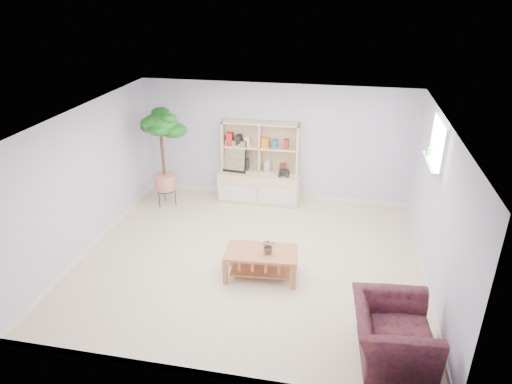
% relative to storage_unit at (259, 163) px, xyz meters
% --- Properties ---
extents(floor, '(5.50, 5.00, 0.01)m').
position_rel_storage_unit_xyz_m(floor, '(0.28, -2.24, -0.83)').
color(floor, beige).
rests_on(floor, ground).
extents(ceiling, '(5.50, 5.00, 0.01)m').
position_rel_storage_unit_xyz_m(ceiling, '(0.28, -2.24, 1.57)').
color(ceiling, white).
rests_on(ceiling, walls).
extents(walls, '(5.51, 5.01, 2.40)m').
position_rel_storage_unit_xyz_m(walls, '(0.28, -2.24, 0.37)').
color(walls, silver).
rests_on(walls, floor).
extents(baseboard, '(5.50, 5.00, 0.10)m').
position_rel_storage_unit_xyz_m(baseboard, '(0.28, -2.24, -0.78)').
color(baseboard, white).
rests_on(baseboard, floor).
extents(window, '(0.10, 0.98, 0.68)m').
position_rel_storage_unit_xyz_m(window, '(3.01, -1.64, 1.17)').
color(window, white).
rests_on(window, walls).
extents(window_sill, '(0.14, 1.00, 0.04)m').
position_rel_storage_unit_xyz_m(window_sill, '(2.95, -1.64, 0.85)').
color(window_sill, white).
rests_on(window_sill, walls).
extents(storage_unit, '(1.66, 0.56, 1.66)m').
position_rel_storage_unit_xyz_m(storage_unit, '(0.00, 0.00, 0.00)').
color(storage_unit, '#D3B977').
rests_on(storage_unit, floor).
extents(poster, '(0.50, 0.16, 0.67)m').
position_rel_storage_unit_xyz_m(poster, '(-0.51, -0.02, 0.13)').
color(poster, gold).
rests_on(poster, storage_unit).
extents(toy_truck, '(0.29, 0.20, 0.15)m').
position_rel_storage_unit_xyz_m(toy_truck, '(0.51, -0.07, -0.13)').
color(toy_truck, black).
rests_on(toy_truck, storage_unit).
extents(coffee_table, '(1.13, 0.67, 0.45)m').
position_rel_storage_unit_xyz_m(coffee_table, '(0.54, -2.65, -0.61)').
color(coffee_table, '#9B5F3D').
rests_on(coffee_table, floor).
extents(table_plant, '(0.27, 0.25, 0.24)m').
position_rel_storage_unit_xyz_m(table_plant, '(0.65, -2.67, -0.26)').
color(table_plant, '#266835').
rests_on(table_plant, coffee_table).
extents(floor_tree, '(0.76, 0.76, 1.99)m').
position_rel_storage_unit_xyz_m(floor_tree, '(-1.81, -0.59, 0.16)').
color(floor_tree, '#0E5611').
rests_on(floor_tree, floor).
extents(armchair, '(1.02, 1.14, 0.80)m').
position_rel_storage_unit_xyz_m(armchair, '(2.38, -4.00, -0.43)').
color(armchair, '#131233').
rests_on(armchair, floor).
extents(sill_plant, '(0.13, 0.11, 0.21)m').
position_rel_storage_unit_xyz_m(sill_plant, '(2.95, -1.34, 0.98)').
color(sill_plant, '#0E5611').
rests_on(sill_plant, window_sill).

